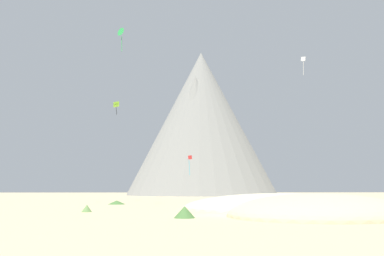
{
  "coord_description": "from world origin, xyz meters",
  "views": [
    {
      "loc": [
        -3.52,
        -32.59,
        2.29
      ],
      "look_at": [
        -0.22,
        48.16,
        15.79
      ],
      "focal_mm": 34.14,
      "sensor_mm": 36.0,
      "label": 1
    }
  ],
  "objects_px": {
    "bush_low_patch": "(87,208)",
    "rock_massif": "(199,127)",
    "kite_green_mid": "(121,33)",
    "bush_far_left": "(185,212)",
    "kite_red_low": "(190,160)",
    "kite_white_high": "(303,61)",
    "kite_lime_mid": "(116,104)",
    "bush_ridge_crest": "(117,202)"
  },
  "relations": [
    {
      "from": "bush_far_left",
      "to": "rock_massif",
      "type": "distance_m",
      "value": 109.87
    },
    {
      "from": "bush_far_left",
      "to": "kite_lime_mid",
      "type": "height_order",
      "value": "kite_lime_mid"
    },
    {
      "from": "kite_white_high",
      "to": "kite_red_low",
      "type": "height_order",
      "value": "kite_white_high"
    },
    {
      "from": "bush_low_patch",
      "to": "kite_white_high",
      "type": "distance_m",
      "value": 53.19
    },
    {
      "from": "bush_ridge_crest",
      "to": "kite_green_mid",
      "type": "height_order",
      "value": "kite_green_mid"
    },
    {
      "from": "bush_low_patch",
      "to": "bush_ridge_crest",
      "type": "height_order",
      "value": "bush_low_patch"
    },
    {
      "from": "bush_low_patch",
      "to": "kite_green_mid",
      "type": "relative_size",
      "value": 0.28
    },
    {
      "from": "kite_white_high",
      "to": "kite_lime_mid",
      "type": "height_order",
      "value": "kite_white_high"
    },
    {
      "from": "bush_far_left",
      "to": "kite_white_high",
      "type": "distance_m",
      "value": 53.06
    },
    {
      "from": "rock_massif",
      "to": "kite_red_low",
      "type": "relative_size",
      "value": 16.36
    },
    {
      "from": "bush_low_patch",
      "to": "bush_ridge_crest",
      "type": "bearing_deg",
      "value": 89.94
    },
    {
      "from": "bush_far_left",
      "to": "kite_lime_mid",
      "type": "bearing_deg",
      "value": 107.3
    },
    {
      "from": "bush_far_left",
      "to": "kite_lime_mid",
      "type": "distance_m",
      "value": 46.26
    },
    {
      "from": "bush_far_left",
      "to": "bush_low_patch",
      "type": "bearing_deg",
      "value": 140.42
    },
    {
      "from": "bush_far_left",
      "to": "kite_red_low",
      "type": "height_order",
      "value": "kite_red_low"
    },
    {
      "from": "kite_red_low",
      "to": "kite_lime_mid",
      "type": "xyz_separation_m",
      "value": [
        -14.72,
        -7.04,
        10.39
      ]
    },
    {
      "from": "bush_far_left",
      "to": "kite_red_low",
      "type": "xyz_separation_m",
      "value": [
        2.07,
        47.66,
        7.77
      ]
    },
    {
      "from": "kite_red_low",
      "to": "kite_green_mid",
      "type": "height_order",
      "value": "kite_green_mid"
    },
    {
      "from": "kite_red_low",
      "to": "kite_green_mid",
      "type": "bearing_deg",
      "value": 156.1
    },
    {
      "from": "bush_ridge_crest",
      "to": "kite_green_mid",
      "type": "xyz_separation_m",
      "value": [
        0.6,
        -4.78,
        24.8
      ]
    },
    {
      "from": "bush_ridge_crest",
      "to": "kite_white_high",
      "type": "bearing_deg",
      "value": 20.16
    },
    {
      "from": "bush_low_patch",
      "to": "kite_lime_mid",
      "type": "distance_m",
      "value": 37.54
    },
    {
      "from": "rock_massif",
      "to": "kite_green_mid",
      "type": "bearing_deg",
      "value": -101.11
    },
    {
      "from": "bush_low_patch",
      "to": "bush_far_left",
      "type": "bearing_deg",
      "value": -39.58
    },
    {
      "from": "kite_white_high",
      "to": "kite_red_low",
      "type": "bearing_deg",
      "value": -116.47
    },
    {
      "from": "rock_massif",
      "to": "kite_white_high",
      "type": "distance_m",
      "value": 70.02
    },
    {
      "from": "bush_far_left",
      "to": "kite_green_mid",
      "type": "distance_m",
      "value": 33.89
    },
    {
      "from": "kite_red_low",
      "to": "kite_lime_mid",
      "type": "height_order",
      "value": "kite_lime_mid"
    },
    {
      "from": "bush_low_patch",
      "to": "kite_green_mid",
      "type": "height_order",
      "value": "kite_green_mid"
    },
    {
      "from": "bush_ridge_crest",
      "to": "kite_lime_mid",
      "type": "relative_size",
      "value": 0.99
    },
    {
      "from": "kite_green_mid",
      "to": "kite_red_low",
      "type": "bearing_deg",
      "value": -74.18
    },
    {
      "from": "bush_low_patch",
      "to": "rock_massif",
      "type": "xyz_separation_m",
      "value": [
        17.35,
        98.75,
        25.09
      ]
    },
    {
      "from": "kite_lime_mid",
      "to": "kite_red_low",
      "type": "bearing_deg",
      "value": -92.42
    },
    {
      "from": "kite_white_high",
      "to": "kite_green_mid",
      "type": "height_order",
      "value": "kite_white_high"
    },
    {
      "from": "bush_low_patch",
      "to": "kite_red_low",
      "type": "relative_size",
      "value": 0.25
    },
    {
      "from": "rock_massif",
      "to": "kite_lime_mid",
      "type": "distance_m",
      "value": 69.5
    },
    {
      "from": "bush_low_patch",
      "to": "rock_massif",
      "type": "distance_m",
      "value": 103.36
    },
    {
      "from": "bush_low_patch",
      "to": "rock_massif",
      "type": "bearing_deg",
      "value": 80.04
    },
    {
      "from": "bush_ridge_crest",
      "to": "rock_massif",
      "type": "relative_size",
      "value": 0.04
    },
    {
      "from": "bush_low_patch",
      "to": "bush_ridge_crest",
      "type": "xyz_separation_m",
      "value": [
        0.02,
        18.29,
        -0.08
      ]
    },
    {
      "from": "kite_red_low",
      "to": "kite_green_mid",
      "type": "distance_m",
      "value": 33.05
    },
    {
      "from": "kite_white_high",
      "to": "rock_massif",
      "type": "bearing_deg",
      "value": -170.89
    }
  ]
}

